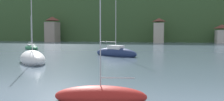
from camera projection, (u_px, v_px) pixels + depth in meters
name	position (u px, v px, depth m)	size (l,w,h in m)	color
wooded_hillside	(154.00, 25.00, 137.63)	(352.00, 73.87, 52.60)	#38562D
shore_building_west	(52.00, 30.00, 100.28)	(4.80, 5.56, 10.34)	gray
shore_building_westcentral	(159.00, 31.00, 89.23)	(3.76, 4.47, 9.01)	#BCB29E
shore_building_central	(222.00, 34.00, 84.79)	(4.14, 6.16, 6.53)	beige
sailboat_far_0	(116.00, 53.00, 35.19)	(7.35, 4.86, 11.23)	navy
sailboat_mid_2	(32.00, 59.00, 26.97)	(6.66, 7.23, 9.62)	white
sailboat_far_3	(31.00, 48.00, 50.82)	(6.16, 6.08, 7.37)	#2D754C
sailboat_mid_9	(101.00, 96.00, 11.51)	(4.58, 2.16, 5.97)	red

